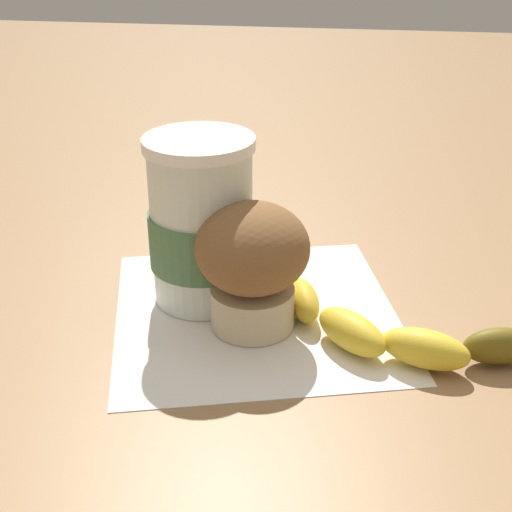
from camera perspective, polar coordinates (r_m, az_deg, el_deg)
name	(u,v)px	position (r m, az deg, el deg)	size (l,w,h in m)	color
ground_plane	(256,313)	(0.64, 0.00, -4.59)	(3.00, 3.00, 0.00)	#936D47
paper_napkin	(256,312)	(0.64, 0.00, -4.53)	(0.25, 0.25, 0.00)	white
coffee_cup	(202,225)	(0.63, -4.36, 2.51)	(0.10, 0.10, 0.15)	silver
muffin	(257,261)	(0.59, 0.05, -0.40)	(0.10, 0.10, 0.11)	beige
banana	(391,333)	(0.59, 10.77, -6.06)	(0.21, 0.11, 0.03)	gold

